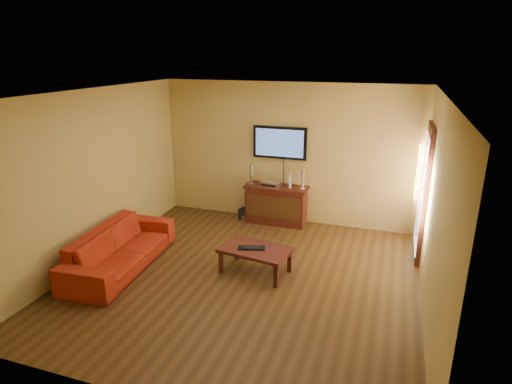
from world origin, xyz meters
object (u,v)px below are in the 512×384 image
at_px(media_console, 276,204).
at_px(sofa, 120,242).
at_px(speaker_left, 251,175).
at_px(keyboard, 251,248).
at_px(television, 280,143).
at_px(coffee_table, 255,251).
at_px(speaker_right, 303,180).
at_px(bottle, 243,220).
at_px(subwoofer, 246,214).
at_px(game_console, 290,181).
at_px(av_receiver, 271,184).

relative_size(media_console, sofa, 0.56).
bearing_deg(speaker_left, sofa, -116.93).
bearing_deg(media_console, keyboard, -84.46).
distance_m(television, sofa, 3.45).
bearing_deg(keyboard, media_console, 95.54).
bearing_deg(keyboard, speaker_left, 109.14).
height_order(coffee_table, speaker_right, speaker_right).
bearing_deg(bottle, coffee_table, -64.26).
height_order(speaker_left, bottle, speaker_left).
bearing_deg(keyboard, subwoofer, 112.15).
height_order(media_console, speaker_right, speaker_right).
height_order(speaker_right, bottle, speaker_right).
bearing_deg(coffee_table, game_console, 89.70).
distance_m(coffee_table, speaker_right, 2.12).
xyz_separation_m(speaker_right, game_console, (-0.25, 0.04, -0.05)).
height_order(av_receiver, subwoofer, av_receiver).
height_order(media_console, subwoofer, media_console).
bearing_deg(bottle, game_console, 22.07).
bearing_deg(speaker_right, coffee_table, -97.34).
bearing_deg(keyboard, coffee_table, 22.48).
distance_m(speaker_right, av_receiver, 0.63).
bearing_deg(sofa, subwoofer, -29.35).
height_order(speaker_left, game_console, speaker_left).
relative_size(television, av_receiver, 2.80).
bearing_deg(speaker_right, av_receiver, -179.66).
distance_m(media_console, speaker_right, 0.75).
height_order(media_console, coffee_table, media_console).
relative_size(media_console, television, 1.17).
distance_m(coffee_table, speaker_left, 2.25).
bearing_deg(subwoofer, speaker_left, 24.44).
height_order(television, game_console, television).
relative_size(television, speaker_left, 2.71).
height_order(sofa, speaker_right, speaker_right).
distance_m(speaker_left, keyboard, 2.24).
distance_m(sofa, game_console, 3.32).
relative_size(bottle, keyboard, 0.42).
distance_m(media_console, subwoofer, 0.68).
height_order(speaker_right, av_receiver, speaker_right).
bearing_deg(coffee_table, speaker_right, 82.66).
relative_size(sofa, keyboard, 4.99).
height_order(coffee_table, av_receiver, av_receiver).
xyz_separation_m(sofa, keyboard, (2.00, 0.47, -0.01)).
distance_m(media_console, sofa, 3.10).
distance_m(av_receiver, game_console, 0.38).
distance_m(coffee_table, av_receiver, 2.10).
xyz_separation_m(coffee_table, bottle, (-0.83, 1.73, -0.27)).
bearing_deg(game_console, media_console, 176.79).
bearing_deg(speaker_right, television, 158.89).
distance_m(television, speaker_right, 0.85).
bearing_deg(game_console, av_receiver, 175.84).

